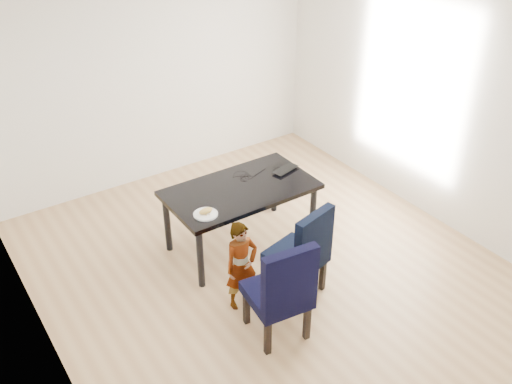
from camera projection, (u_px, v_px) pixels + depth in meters
floor at (266, 267)px, 6.14m from camera, size 4.50×5.00×0.01m
ceiling at (269, 12)px, 4.72m from camera, size 4.50×5.00×0.01m
wall_back at (154, 79)px, 7.20m from camera, size 4.50×0.01×2.70m
wall_front at (491, 309)px, 3.67m from camera, size 4.50×0.01×2.70m
wall_left at (27, 234)px, 4.36m from camera, size 0.01×5.00×2.70m
wall_right at (429, 105)px, 6.51m from camera, size 0.01×5.00×2.70m
dining_table at (241, 217)px, 6.30m from camera, size 1.60×0.90×0.75m
chair_left at (277, 286)px, 5.08m from camera, size 0.57×0.59×1.06m
chair_right at (296, 249)px, 5.58m from camera, size 0.59×0.61×1.02m
child at (241, 266)px, 5.42m from camera, size 0.35×0.23×0.95m
plate at (206, 214)px, 5.66m from camera, size 0.30×0.30×0.01m
sandwich at (206, 211)px, 5.64m from camera, size 0.16×0.12×0.06m
laptop at (282, 168)px, 6.44m from camera, size 0.37×0.28×0.03m
cable_tangle at (246, 178)px, 6.27m from camera, size 0.15×0.15×0.01m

